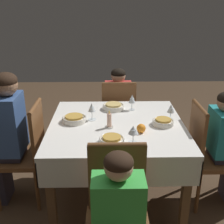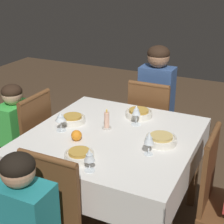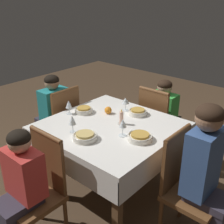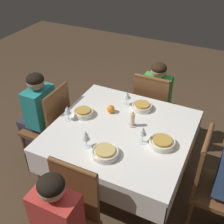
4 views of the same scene
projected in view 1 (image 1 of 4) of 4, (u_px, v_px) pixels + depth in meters
ground_plane at (116, 197)px, 2.65m from camera, size 8.00×8.00×0.00m
dining_table at (117, 134)px, 2.40m from camera, size 1.13×1.11×0.76m
chair_west at (27, 150)px, 2.45m from camera, size 0.40×0.40×0.93m
chair_north at (118, 116)px, 3.18m from camera, size 0.40×0.40×0.93m
chair_south at (117, 212)px, 1.74m from camera, size 0.40×0.40×0.93m
chair_east at (207, 152)px, 2.43m from camera, size 0.40×0.40×0.93m
person_adult_denim at (7, 132)px, 2.39m from camera, size 0.34×0.30×1.20m
person_child_red at (118, 106)px, 3.31m from camera, size 0.30×0.33×1.03m
bowl_west at (74, 119)px, 2.39m from camera, size 0.21×0.21×0.06m
wine_glass_west at (92, 108)px, 2.40m from camera, size 0.07×0.07×0.15m
bowl_north at (113, 106)px, 2.67m from camera, size 0.20×0.20×0.06m
wine_glass_north at (132, 99)px, 2.62m from camera, size 0.06×0.06×0.15m
bowl_south at (112, 140)px, 2.03m from camera, size 0.18×0.18×0.06m
wine_glass_south at (133, 131)px, 2.01m from camera, size 0.08×0.08×0.14m
bowl_east at (163, 122)px, 2.33m from camera, size 0.18×0.18×0.06m
wine_glass_east at (171, 109)px, 2.41m from camera, size 0.06×0.06×0.14m
candle_centerpiece at (109, 121)px, 2.27m from camera, size 0.07×0.07×0.15m
orange_fruit at (141, 128)px, 2.19m from camera, size 0.07×0.07×0.07m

